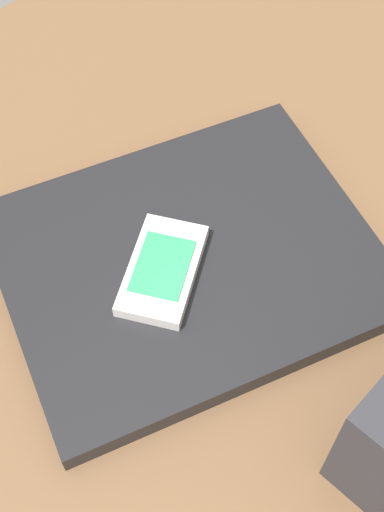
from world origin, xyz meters
TOP-DOWN VIEW (x-y plane):
  - desk_surface at (0.00, 0.00)cm, footprint 120.00×80.00cm
  - laptop_closed at (-1.29, -0.40)cm, footprint 37.31×33.78cm
  - cell_phone_on_laptop at (-4.24, -0.28)cm, footprint 11.01×9.62cm

SIDE VIEW (x-z plane):
  - desk_surface at x=0.00cm, z-range 0.00..3.00cm
  - laptop_closed at x=-1.29cm, z-range 3.00..4.97cm
  - cell_phone_on_laptop at x=-4.24cm, z-range 4.93..6.27cm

